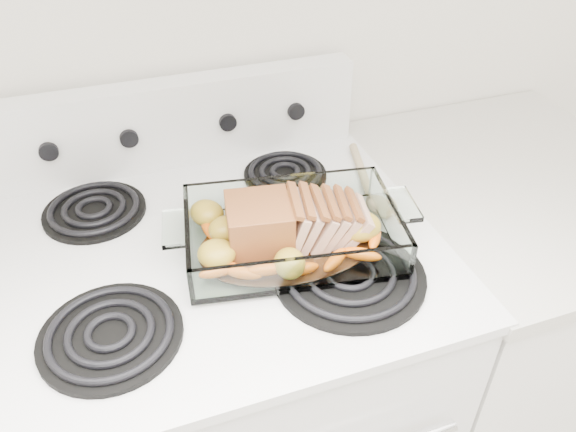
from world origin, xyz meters
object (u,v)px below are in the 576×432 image
object	(u,v)px
counter_right	(479,326)
baking_dish	(292,236)
pork_roast	(284,224)
electric_range	(229,396)

from	to	relation	value
counter_right	baking_dish	bearing A→B (deg)	-173.66
baking_dish	pork_roast	size ratio (longest dim) A/B	1.48
baking_dish	pork_roast	world-z (taller)	pork_roast
pork_roast	electric_range	bearing A→B (deg)	142.86
electric_range	baking_dish	world-z (taller)	electric_range
electric_range	counter_right	size ratio (longest dim) A/B	1.20
electric_range	baking_dish	xyz separation A→B (m)	(0.13, -0.06, 0.48)
counter_right	electric_range	bearing A→B (deg)	179.90
electric_range	pork_roast	bearing A→B (deg)	-28.72
electric_range	baking_dish	bearing A→B (deg)	-25.88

